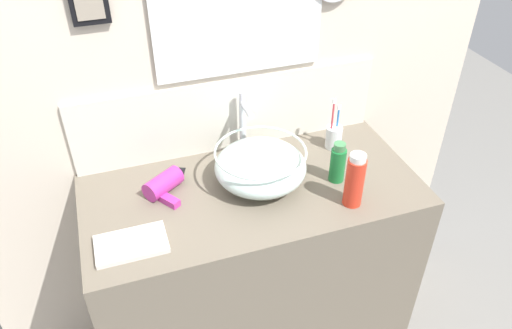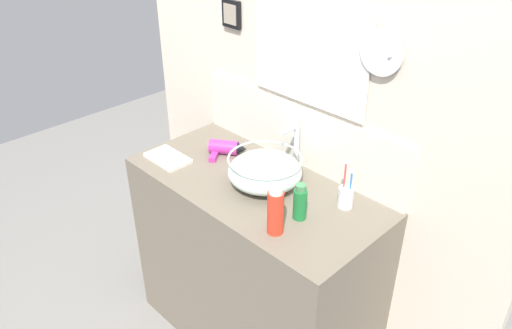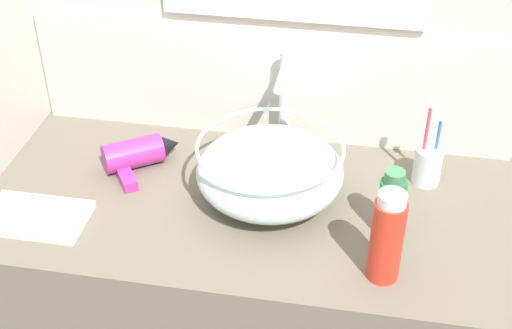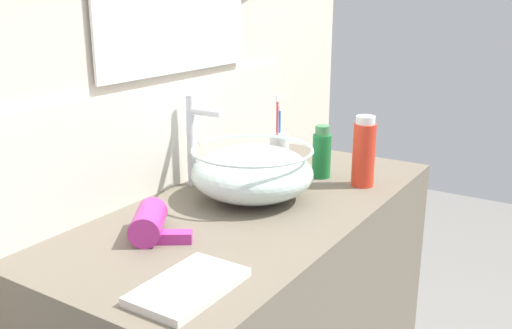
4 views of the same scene
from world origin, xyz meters
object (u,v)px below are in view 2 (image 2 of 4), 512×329
Objects in this scene: faucet at (295,141)px; toothbrush_cup at (346,196)px; hand_towel at (168,158)px; hair_drier at (226,148)px; glass_bowl_sink at (265,171)px; soap_dispenser at (275,211)px; lotion_bottle at (300,203)px.

faucet reaches higher than toothbrush_cup.
faucet is 0.35m from toothbrush_cup.
faucet is at bearing 37.06° from hand_towel.
faucet is at bearing 21.62° from hair_drier.
toothbrush_cup reaches higher than glass_bowl_sink.
toothbrush_cup is at bearing 19.12° from glass_bowl_sink.
faucet is 1.29× the size of soap_dispenser.
lotion_bottle reaches higher than hand_towel.
faucet is at bearing 134.91° from lotion_bottle.
hair_drier is 0.64m from toothbrush_cup.
faucet is 1.19× the size of toothbrush_cup.
faucet is 0.45m from soap_dispenser.
toothbrush_cup is at bearing 19.37° from hand_towel.
hair_drier is at bearing 154.98° from soap_dispenser.
toothbrush_cup is 1.39× the size of lotion_bottle.
hand_towel is at bearing -160.63° from toothbrush_cup.
hair_drier is at bearing -175.25° from toothbrush_cup.
toothbrush_cup is (0.33, -0.07, -0.09)m from faucet.
glass_bowl_sink is 0.35m from toothbrush_cup.
soap_dispenser is (0.25, -0.38, -0.05)m from faucet.
toothbrush_cup is at bearing 4.75° from hair_drier.
hair_drier is 0.99× the size of soap_dispenser.
soap_dispenser is at bearing -92.89° from lotion_bottle.
glass_bowl_sink is 2.07× the size of lotion_bottle.
toothbrush_cup is 0.33m from soap_dispenser.
soap_dispenser reaches higher than hair_drier.
soap_dispenser is at bearing -25.02° from hair_drier.
lotion_bottle is (0.25, -0.25, -0.07)m from faucet.
glass_bowl_sink reaches higher than hair_drier.
soap_dispenser is at bearing -104.95° from toothbrush_cup.
glass_bowl_sink reaches higher than hand_towel.
toothbrush_cup reaches higher than hair_drier.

